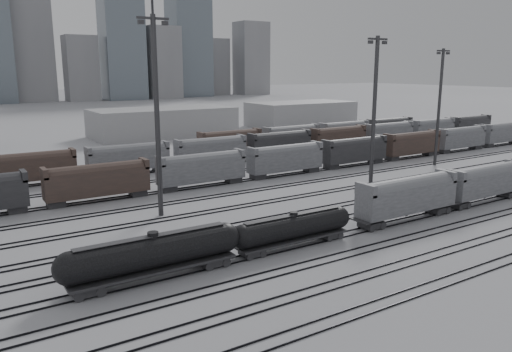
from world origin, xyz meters
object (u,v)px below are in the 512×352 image
light_mast_c (374,113)px  hopper_car_b (486,180)px  tank_car_b (293,228)px  tank_car_a (154,253)px  hopper_car_a (407,195)px

light_mast_c → hopper_car_b: bearing=-49.7°
hopper_car_b → light_mast_c: (-10.58, 12.47, 9.40)m
light_mast_c → tank_car_b: bearing=-152.8°
tank_car_a → hopper_car_b: bearing=0.0°
tank_car_b → light_mast_c: light_mast_c is taller
hopper_car_b → light_mast_c: light_mast_c is taller
hopper_car_b → tank_car_a: bearing=-180.0°
hopper_car_a → hopper_car_b: bearing=0.0°
hopper_car_a → hopper_car_b: 16.72m
tank_car_a → hopper_car_a: (34.15, 0.00, 0.89)m
tank_car_a → hopper_car_b: size_ratio=1.20×
tank_car_a → light_mast_c: bearing=17.2°
tank_car_b → light_mast_c: size_ratio=0.65×
tank_car_b → hopper_car_b: 34.85m
hopper_car_b → light_mast_c: bearing=130.3°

